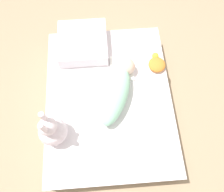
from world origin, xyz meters
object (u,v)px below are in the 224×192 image
at_px(swaddled_baby, 117,91).
at_px(turtle_plush, 157,64).
at_px(pillow, 83,43).
at_px(bunny_plush, 52,130).

height_order(swaddled_baby, turtle_plush, swaddled_baby).
relative_size(swaddled_baby, turtle_plush, 3.12).
bearing_deg(pillow, swaddled_baby, -151.89).
xyz_separation_m(bunny_plush, turtle_plush, (0.51, -0.79, -0.10)).
distance_m(pillow, bunny_plush, 0.76).
bearing_deg(swaddled_baby, bunny_plush, 143.59).
distance_m(swaddled_baby, turtle_plush, 0.41).
xyz_separation_m(swaddled_baby, pillow, (0.46, 0.25, -0.02)).
xyz_separation_m(swaddled_baby, turtle_plush, (0.23, -0.33, -0.05)).
relative_size(swaddled_baby, pillow, 1.42).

